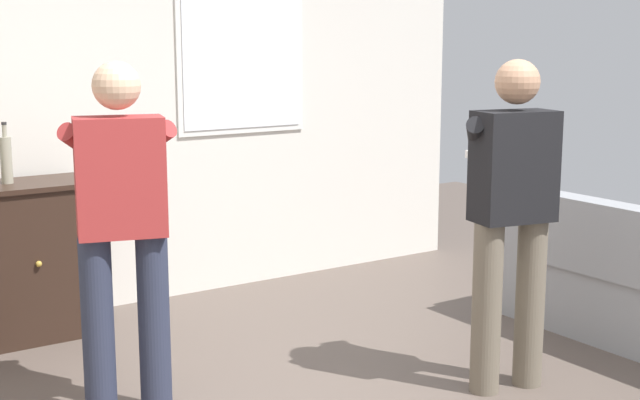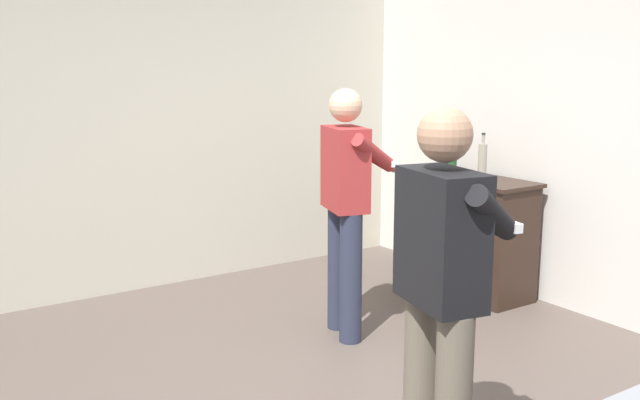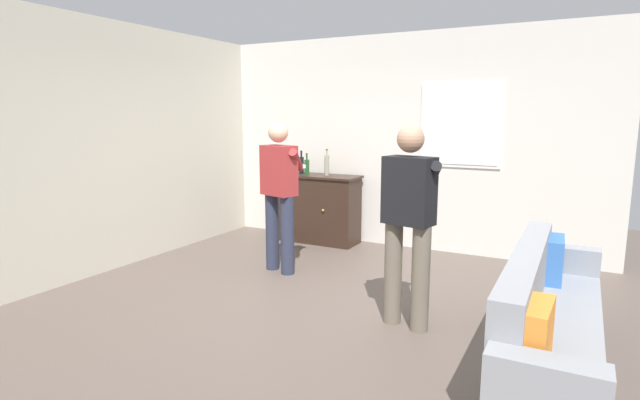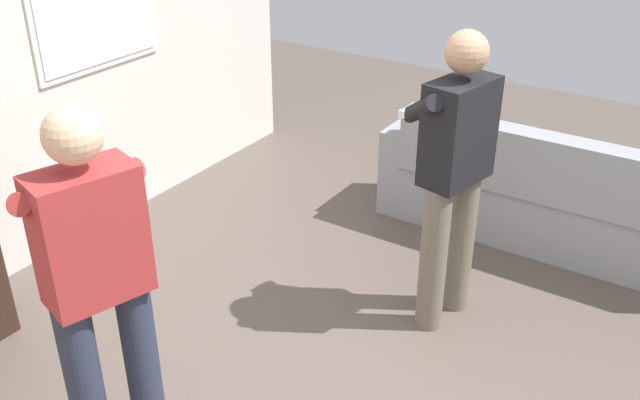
{
  "view_description": "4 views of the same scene",
  "coord_description": "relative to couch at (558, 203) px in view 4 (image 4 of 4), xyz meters",
  "views": [
    {
      "loc": [
        -2.35,
        -2.95,
        1.79
      ],
      "look_at": [
        -0.18,
        0.27,
        1.07
      ],
      "focal_mm": 50.0,
      "sensor_mm": 36.0,
      "label": 1
    },
    {
      "loc": [
        2.92,
        -1.82,
        1.85
      ],
      "look_at": [
        -0.23,
        0.28,
        1.11
      ],
      "focal_mm": 40.0,
      "sensor_mm": 36.0,
      "label": 2
    },
    {
      "loc": [
        2.1,
        -3.73,
        1.76
      ],
      "look_at": [
        -0.01,
        0.26,
        0.99
      ],
      "focal_mm": 28.0,
      "sensor_mm": 36.0,
      "label": 3
    },
    {
      "loc": [
        -2.35,
        -1.11,
        2.55
      ],
      "look_at": [
        0.01,
        0.41,
        1.06
      ],
      "focal_mm": 40.0,
      "sensor_mm": 36.0,
      "label": 4
    }
  ],
  "objects": [
    {
      "name": "person_standing_right",
      "position": [
        -1.1,
        0.33,
        0.61
      ],
      "size": [
        0.55,
        0.51,
        1.68
      ],
      "color": "#6B6051",
      "rests_on": "ground"
    },
    {
      "name": "couch",
      "position": [
        0.0,
        0.0,
        0.0
      ],
      "size": [
        0.57,
        2.46,
        0.85
      ],
      "color": "gray",
      "rests_on": "ground"
    },
    {
      "name": "person_standing_left",
      "position": [
        -2.84,
        1.1,
        0.61
      ],
      "size": [
        0.53,
        0.52,
        1.68
      ],
      "color": "#282D42",
      "rests_on": "ground"
    }
  ]
}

